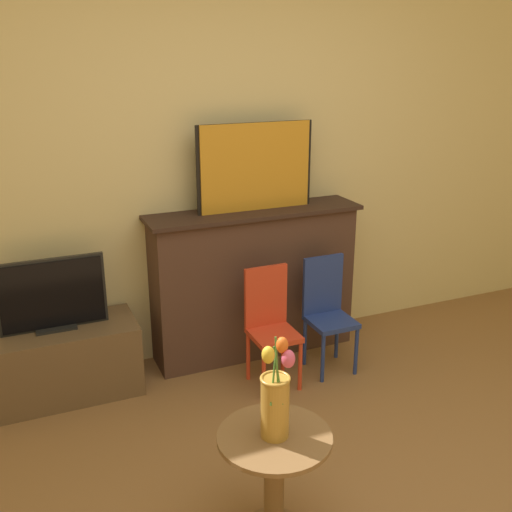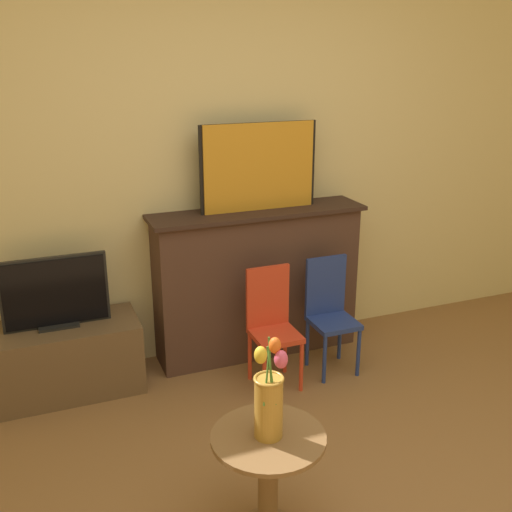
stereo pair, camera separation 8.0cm
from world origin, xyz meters
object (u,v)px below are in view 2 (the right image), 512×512
chair_blue (330,309)px  chair_red (272,321)px  tv_monitor (55,293)px  vase_tulips (269,400)px  painting (259,167)px

chair_blue → chair_red: bearing=-176.0°
tv_monitor → vase_tulips: vase_tulips is taller
chair_blue → vase_tulips: bearing=-127.6°
painting → chair_blue: (0.32, -0.38, -0.84)m
chair_blue → vase_tulips: size_ratio=1.57×
tv_monitor → chair_red: (1.17, -0.34, -0.23)m
vase_tulips → tv_monitor: bearing=115.0°
painting → chair_red: size_ratio=1.05×
tv_monitor → chair_blue: (1.57, -0.31, -0.23)m
vase_tulips → painting: bearing=69.6°
tv_monitor → vase_tulips: 1.61m
tv_monitor → vase_tulips: size_ratio=1.28×
chair_red → painting: bearing=78.9°
chair_red → chair_blue: (0.40, 0.03, 0.00)m
painting → vase_tulips: 1.74m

